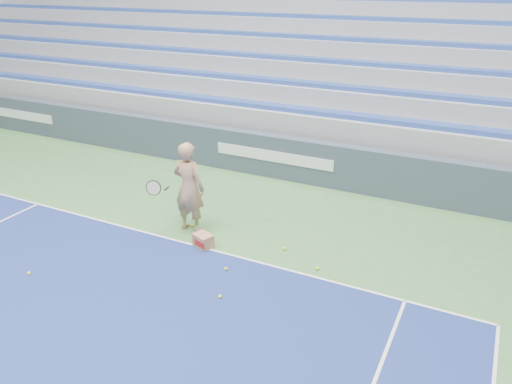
# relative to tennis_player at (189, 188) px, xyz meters

# --- Properties ---
(sponsor_barrier) EXTENTS (30.00, 0.32, 1.10)m
(sponsor_barrier) POSITION_rel_tennis_player_xyz_m (0.32, 3.47, -0.39)
(sponsor_barrier) COLOR #364252
(sponsor_barrier) RESTS_ON ground
(bleachers) EXTENTS (31.00, 9.15, 7.30)m
(bleachers) POSITION_rel_tennis_player_xyz_m (0.31, 9.19, 1.42)
(bleachers) COLOR #93969B
(bleachers) RESTS_ON ground
(tennis_player) EXTENTS (0.95, 0.85, 1.88)m
(tennis_player) POSITION_rel_tennis_player_xyz_m (0.00, 0.00, 0.00)
(tennis_player) COLOR tan
(tennis_player) RESTS_ON ground
(ball_box) EXTENTS (0.43, 0.38, 0.27)m
(ball_box) POSITION_rel_tennis_player_xyz_m (0.60, -0.49, -0.81)
(ball_box) COLOR #A3754F
(ball_box) RESTS_ON ground
(tennis_ball_0) EXTENTS (0.07, 0.07, 0.07)m
(tennis_ball_0) POSITION_rel_tennis_player_xyz_m (1.41, -1.02, -0.91)
(tennis_ball_0) COLOR #DAEF30
(tennis_ball_0) RESTS_ON ground
(tennis_ball_1) EXTENTS (0.07, 0.07, 0.07)m
(tennis_ball_1) POSITION_rel_tennis_player_xyz_m (1.74, -1.78, -0.91)
(tennis_ball_1) COLOR #DAEF30
(tennis_ball_1) RESTS_ON ground
(tennis_ball_2) EXTENTS (0.07, 0.07, 0.07)m
(tennis_ball_2) POSITION_rel_tennis_player_xyz_m (-1.59, -2.68, -0.91)
(tennis_ball_2) COLOR #DAEF30
(tennis_ball_2) RESTS_ON ground
(tennis_ball_3) EXTENTS (0.07, 0.07, 0.07)m
(tennis_ball_3) POSITION_rel_tennis_player_xyz_m (-0.05, 0.12, -0.91)
(tennis_ball_3) COLOR #DAEF30
(tennis_ball_3) RESTS_ON ground
(tennis_ball_4) EXTENTS (0.07, 0.07, 0.07)m
(tennis_ball_4) POSITION_rel_tennis_player_xyz_m (2.85, -0.29, -0.91)
(tennis_ball_4) COLOR #DAEF30
(tennis_ball_4) RESTS_ON ground
(tennis_ball_5) EXTENTS (0.07, 0.07, 0.07)m
(tennis_ball_5) POSITION_rel_tennis_player_xyz_m (2.05, 0.10, -0.91)
(tennis_ball_5) COLOR #DAEF30
(tennis_ball_5) RESTS_ON ground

